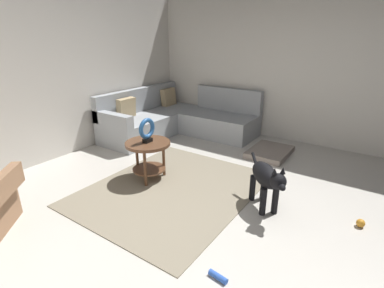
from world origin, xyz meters
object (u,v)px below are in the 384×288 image
Objects in this scene: dog_bed_mat at (270,152)px; dog at (267,179)px; side_table at (148,151)px; torus_sculpture at (147,130)px; dog_toy_rope at (218,277)px; dog_toy_ball at (361,223)px; sectional_couch at (176,120)px.

dog_bed_mat is 1.26× the size of dog.
dog reaches higher than side_table.
torus_sculpture reaches higher than side_table.
dog_toy_rope is at bearing -121.49° from torus_sculpture.
sectional_couch is at bearing 68.27° from dog_toy_ball.
sectional_couch is 1.96m from dog_bed_mat.
torus_sculpture is at bearing 58.51° from dog_toy_rope.
dog_toy_ball is (0.42, -2.54, -0.67)m from torus_sculpture.
dog_toy_ball is (0.23, -0.96, -0.33)m from dog.
torus_sculpture is 1.91× the size of dog_toy_rope.
dog is 7.39× the size of dog_toy_ball.
torus_sculpture is 1.63m from dog.
dog is (-1.59, -2.46, 0.09)m from sectional_couch.
side_table is at bearing 0.00° from torus_sculpture.
torus_sculpture is 2.18m from dog_bed_mat.
sectional_couch reaches higher than dog_toy_rope.
dog is at bearing 3.86° from dog_toy_rope.
torus_sculpture is at bearing 149.15° from dog_bed_mat.
dog is 3.73× the size of dog_toy_rope.
side_table is (-1.78, -0.88, 0.13)m from sectional_couch.
dog is at bearing 103.54° from dog_toy_ball.
dog_toy_ball is 1.69m from dog_toy_rope.
dog_bed_mat is at bearing -90.16° from sectional_couch.
side_table is 6.96× the size of dog_toy_ball.
torus_sculpture reaches higher than dog.
dog_bed_mat reaches higher than dog_toy_ball.
side_table is 3.51× the size of dog_toy_rope.
side_table is 1.59m from dog.
dog_toy_ball is (-1.36, -1.48, -0.00)m from dog_bed_mat.
dog is (0.19, -1.58, -0.33)m from torus_sculpture.
sectional_couch reaches higher than dog_toy_ball.
dog_toy_rope is (-1.44, 0.88, -0.02)m from dog_toy_ball.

